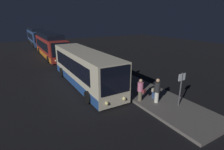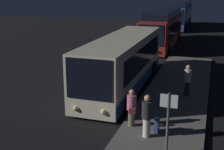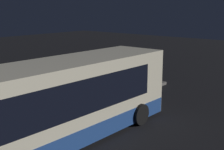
# 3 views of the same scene
# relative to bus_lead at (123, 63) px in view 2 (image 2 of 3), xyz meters

# --- Properties ---
(ground) EXTENTS (80.00, 80.00, 0.00)m
(ground) POSITION_rel_bus_lead_xyz_m (0.88, -0.00, -1.57)
(ground) COLOR black
(platform) EXTENTS (20.00, 3.56, 0.19)m
(platform) POSITION_rel_bus_lead_xyz_m (0.88, 3.38, -1.47)
(platform) COLOR #605B56
(platform) RESTS_ON ground
(bus_lead) EXTENTS (11.15, 2.82, 3.15)m
(bus_lead) POSITION_rel_bus_lead_xyz_m (0.00, 0.00, 0.00)
(bus_lead) COLOR beige
(bus_lead) RESTS_ON ground
(bus_second) EXTENTS (12.47, 2.86, 3.75)m
(bus_second) POSITION_rel_bus_lead_xyz_m (-14.83, -0.00, 0.14)
(bus_second) COLOR maroon
(bus_second) RESTS_ON ground
(bus_third) EXTENTS (12.31, 2.89, 3.91)m
(bus_third) POSITION_rel_bus_lead_xyz_m (-30.53, -0.00, 0.23)
(bus_third) COLOR #33518C
(bus_third) RESTS_ON ground
(passenger_boarding) EXTENTS (0.66, 0.52, 1.68)m
(passenger_boarding) POSITION_rel_bus_lead_xyz_m (5.68, 2.03, -0.48)
(passenger_boarding) COLOR #6B604C
(passenger_boarding) RESTS_ON platform
(passenger_waiting) EXTENTS (0.64, 0.49, 1.80)m
(passenger_waiting) POSITION_rel_bus_lead_xyz_m (6.47, 2.88, -0.41)
(passenger_waiting) COLOR silver
(passenger_waiting) RESTS_ON platform
(passenger_with_bags) EXTENTS (0.62, 0.47, 1.77)m
(passenger_with_bags) POSITION_rel_bus_lead_xyz_m (0.89, 3.99, -0.42)
(passenger_with_bags) COLOR #2D2D33
(passenger_with_bags) RESTS_ON platform
(suitcase) EXTENTS (0.34, 0.18, 0.82)m
(suitcase) POSITION_rel_bus_lead_xyz_m (5.92, 3.20, -1.08)
(suitcase) COLOR #334C7F
(suitcase) RESTS_ON platform
(sign_post) EXTENTS (0.10, 0.62, 2.37)m
(sign_post) POSITION_rel_bus_lead_xyz_m (7.62, 3.87, 0.11)
(sign_post) COLOR #4C4C51
(sign_post) RESTS_ON platform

